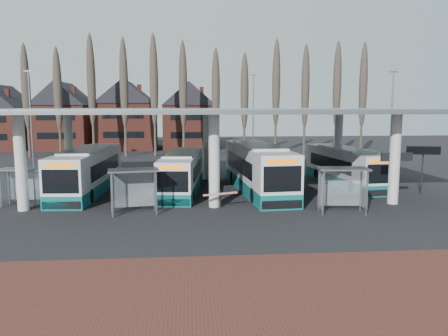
{
  "coord_description": "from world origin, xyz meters",
  "views": [
    {
      "loc": [
        -1.63,
        -25.2,
        6.45
      ],
      "look_at": [
        1.0,
        7.0,
        1.91
      ],
      "focal_mm": 35.0,
      "sensor_mm": 36.0,
      "label": 1
    }
  ],
  "objects": [
    {
      "name": "bus_0",
      "position": [
        -9.26,
        8.22,
        1.58
      ],
      "size": [
        3.2,
        12.19,
        3.35
      ],
      "rotation": [
        0.0,
        0.0,
        -0.05
      ],
      "color": "silver",
      "rests_on": "ground"
    },
    {
      "name": "lamp_post_c",
      "position": [
        20.0,
        20.0,
        5.34
      ],
      "size": [
        0.8,
        0.16,
        10.17
      ],
      "color": "slate",
      "rests_on": "ground"
    },
    {
      "name": "lamp_post_a",
      "position": [
        -18.0,
        22.0,
        5.34
      ],
      "size": [
        0.8,
        0.16,
        10.17
      ],
      "color": "slate",
      "rests_on": "ground"
    },
    {
      "name": "info_sign_0",
      "position": [
        12.19,
        2.62,
        2.88
      ],
      "size": [
        2.3,
        0.38,
        3.43
      ],
      "rotation": [
        0.0,
        0.0,
        0.11
      ],
      "color": "black",
      "rests_on": "ground"
    },
    {
      "name": "bus_1",
      "position": [
        -2.12,
        8.02,
        1.44
      ],
      "size": [
        3.44,
        11.14,
        3.05
      ],
      "rotation": [
        0.0,
        0.0,
        -0.1
      ],
      "color": "silver",
      "rests_on": "ground"
    },
    {
      "name": "poplar_row",
      "position": [
        0.0,
        33.0,
        8.78
      ],
      "size": [
        45.1,
        1.1,
        14.5
      ],
      "color": "#473D33",
      "rests_on": "ground"
    },
    {
      "name": "shelter_2",
      "position": [
        7.69,
        0.33,
        2.04
      ],
      "size": [
        3.14,
        1.78,
        2.8
      ],
      "rotation": [
        0.0,
        0.0,
        -0.09
      ],
      "color": "gray",
      "rests_on": "ground"
    },
    {
      "name": "shelter_0",
      "position": [
        -12.55,
        4.0,
        1.8
      ],
      "size": [
        2.81,
        1.67,
        2.47
      ],
      "rotation": [
        0.0,
        0.0,
        -0.13
      ],
      "color": "gray",
      "rests_on": "ground"
    },
    {
      "name": "bus_2",
      "position": [
        3.64,
        7.66,
        1.71
      ],
      "size": [
        3.8,
        13.22,
        3.62
      ],
      "rotation": [
        0.0,
        0.0,
        0.08
      ],
      "color": "silver",
      "rests_on": "ground"
    },
    {
      "name": "townhouse_row",
      "position": [
        -15.75,
        44.0,
        5.94
      ],
      "size": [
        36.8,
        10.3,
        12.25
      ],
      "color": "maroon",
      "rests_on": "ground"
    },
    {
      "name": "station_canopy",
      "position": [
        0.0,
        8.0,
        5.68
      ],
      "size": [
        32.0,
        16.0,
        6.34
      ],
      "color": "silver",
      "rests_on": "ground"
    },
    {
      "name": "ground",
      "position": [
        0.0,
        0.0,
        0.0
      ],
      "size": [
        140.0,
        140.0,
        0.0
      ],
      "primitive_type": "plane",
      "color": "black",
      "rests_on": "ground"
    },
    {
      "name": "lamp_post_b",
      "position": [
        6.0,
        26.0,
        5.34
      ],
      "size": [
        0.8,
        0.16,
        10.17
      ],
      "color": "slate",
      "rests_on": "ground"
    },
    {
      "name": "shelter_1",
      "position": [
        -4.96,
        1.08,
        2.0
      ],
      "size": [
        3.16,
        1.93,
        2.75
      ],
      "rotation": [
        0.0,
        0.0,
        0.16
      ],
      "color": "gray",
      "rests_on": "ground"
    },
    {
      "name": "barrier",
      "position": [
        0.34,
        1.83,
        0.91
      ],
      "size": [
        2.24,
        1.03,
        1.17
      ],
      "rotation": [
        0.0,
        0.0,
        0.35
      ],
      "color": "black",
      "rests_on": "ground"
    },
    {
      "name": "bus_3",
      "position": [
        11.38,
        10.08,
        1.46
      ],
      "size": [
        3.58,
        11.31,
        3.09
      ],
      "rotation": [
        0.0,
        0.0,
        0.11
      ],
      "color": "silver",
      "rests_on": "ground"
    },
    {
      "name": "info_sign_1",
      "position": [
        15.61,
        5.45,
        2.99
      ],
      "size": [
        2.37,
        0.61,
        3.57
      ],
      "rotation": [
        0.0,
        0.0,
        -0.2
      ],
      "color": "black",
      "rests_on": "ground"
    },
    {
      "name": "brick_strip",
      "position": [
        0.0,
        -12.0,
        0.01
      ],
      "size": [
        70.0,
        10.0,
        0.03
      ],
      "primitive_type": "cube",
      "color": "#562822",
      "rests_on": "ground"
    }
  ]
}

